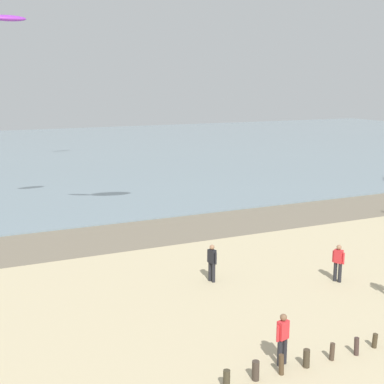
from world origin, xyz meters
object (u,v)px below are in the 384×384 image
object	(u,v)px
person_left_flank	(283,338)
kite_aloft_5	(7,18)
person_right_flank	(212,262)
person_by_waterline	(338,262)

from	to	relation	value
person_left_flank	kite_aloft_5	size ratio (longest dim) A/B	0.79
person_left_flank	person_right_flank	bearing A→B (deg)	81.35
person_by_waterline	person_right_flank	size ratio (longest dim) A/B	1.00
person_left_flank	kite_aloft_5	bearing A→B (deg)	104.72
person_by_waterline	person_right_flank	world-z (taller)	same
person_by_waterline	person_left_flank	size ratio (longest dim) A/B	1.00
person_left_flank	kite_aloft_5	distance (m)	24.51
person_left_flank	person_right_flank	xyz separation A→B (m)	(1.09, 7.14, 0.00)
person_by_waterline	person_left_flank	distance (m)	7.84
person_by_waterline	kite_aloft_5	bearing A→B (deg)	125.94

